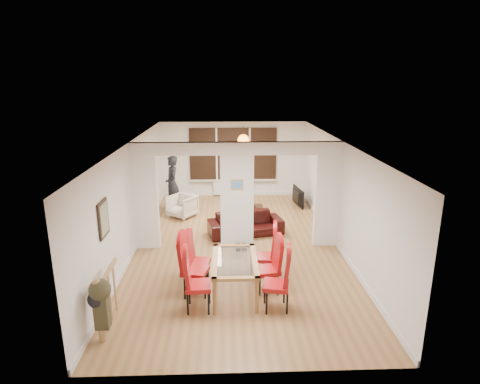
{
  "coord_description": "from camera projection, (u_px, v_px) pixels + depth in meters",
  "views": [
    {
      "loc": [
        -0.27,
        -9.26,
        4.03
      ],
      "look_at": [
        0.1,
        0.6,
        1.22
      ],
      "focal_mm": 30.0,
      "sensor_mm": 36.0,
      "label": 1
    }
  ],
  "objects": [
    {
      "name": "armchair",
      "position": [
        182.0,
        206.0,
        12.02
      ],
      "size": [
        1.01,
        1.01,
        0.67
      ],
      "primitive_type": "imported",
      "rotation": [
        0.0,
        0.0,
        -0.61
      ],
      "color": "#BBB19F",
      "rests_on": "floor"
    },
    {
      "name": "bottle",
      "position": [
        243.0,
        203.0,
        12.26
      ],
      "size": [
        0.07,
        0.07,
        0.28
      ],
      "primitive_type": "cylinder",
      "color": "#143F19",
      "rests_on": "coffee_table"
    },
    {
      "name": "dining_chair_lb",
      "position": [
        195.0,
        267.0,
        7.62
      ],
      "size": [
        0.56,
        0.56,
        1.15
      ],
      "primitive_type": null,
      "rotation": [
        0.0,
        0.0,
        -0.25
      ],
      "color": "maroon",
      "rests_on": "floor"
    },
    {
      "name": "person",
      "position": [
        172.0,
        184.0,
        12.39
      ],
      "size": [
        0.74,
        0.59,
        1.75
      ],
      "primitive_type": "imported",
      "rotation": [
        0.0,
        0.0,
        -1.27
      ],
      "color": "black",
      "rests_on": "floor"
    },
    {
      "name": "pendant_light",
      "position": [
        243.0,
        140.0,
        12.61
      ],
      "size": [
        0.36,
        0.36,
        0.36
      ],
      "primitive_type": "sphere",
      "color": "orange",
      "rests_on": "room_walls"
    },
    {
      "name": "dining_chair_la",
      "position": [
        198.0,
        281.0,
        7.11
      ],
      "size": [
        0.46,
        0.46,
        1.11
      ],
      "primitive_type": null,
      "rotation": [
        0.0,
        0.0,
        0.04
      ],
      "color": "maroon",
      "rests_on": "floor"
    },
    {
      "name": "dining_chair_ra",
      "position": [
        276.0,
        281.0,
        7.13
      ],
      "size": [
        0.52,
        0.52,
        1.11
      ],
      "primitive_type": null,
      "rotation": [
        0.0,
        0.0,
        -0.2
      ],
      "color": "maroon",
      "rests_on": "floor"
    },
    {
      "name": "sofa",
      "position": [
        245.0,
        224.0,
        10.69
      ],
      "size": [
        2.08,
        1.17,
        0.57
      ],
      "primitive_type": "imported",
      "rotation": [
        0.0,
        0.0,
        0.22
      ],
      "color": "black",
      "rests_on": "floor"
    },
    {
      "name": "stair_newel",
      "position": [
        109.0,
        294.0,
        6.71
      ],
      "size": [
        0.4,
        1.2,
        1.1
      ],
      "primitive_type": null,
      "color": "#A37B4B",
      "rests_on": "floor"
    },
    {
      "name": "dining_chair_lc",
      "position": [
        199.0,
        259.0,
        8.11
      ],
      "size": [
        0.46,
        0.46,
        1.01
      ],
      "primitive_type": null,
      "rotation": [
        0.0,
        0.0,
        -0.16
      ],
      "color": "maroon",
      "rests_on": "floor"
    },
    {
      "name": "coffee_table",
      "position": [
        248.0,
        209.0,
        12.44
      ],
      "size": [
        1.01,
        0.64,
        0.22
      ],
      "primitive_type": null,
      "rotation": [
        0.0,
        0.0,
        0.19
      ],
      "color": "black",
      "rests_on": "floor"
    },
    {
      "name": "shoes",
      "position": [
        241.0,
        247.0,
        9.77
      ],
      "size": [
        0.26,
        0.28,
        0.11
      ],
      "primitive_type": null,
      "color": "black",
      "rests_on": "floor"
    },
    {
      "name": "divider_wall",
      "position": [
        237.0,
        196.0,
        9.66
      ],
      "size": [
        5.0,
        0.18,
        2.6
      ],
      "primitive_type": "cube",
      "color": "white",
      "rests_on": "floor"
    },
    {
      "name": "pillar_photo",
      "position": [
        237.0,
        185.0,
        9.48
      ],
      "size": [
        0.3,
        0.03,
        0.25
      ],
      "primitive_type": "cube",
      "color": "#4C8CD8",
      "rests_on": "divider_wall"
    },
    {
      "name": "bay_window_blinds",
      "position": [
        233.0,
        154.0,
        13.87
      ],
      "size": [
        3.0,
        0.08,
        1.8
      ],
      "primitive_type": "cube",
      "color": "black",
      "rests_on": "room_walls"
    },
    {
      "name": "television",
      "position": [
        295.0,
        197.0,
        13.1
      ],
      "size": [
        1.03,
        0.28,
        0.59
      ],
      "primitive_type": "imported",
      "rotation": [
        0.0,
        0.0,
        1.71
      ],
      "color": "black",
      "rests_on": "floor"
    },
    {
      "name": "wall_poster",
      "position": [
        103.0,
        219.0,
        7.18
      ],
      "size": [
        0.04,
        0.52,
        0.67
      ],
      "primitive_type": "cube",
      "color": "gray",
      "rests_on": "room_walls"
    },
    {
      "name": "room_walls",
      "position": [
        237.0,
        196.0,
        9.66
      ],
      "size": [
        5.0,
        9.0,
        2.6
      ],
      "primitive_type": null,
      "color": "silver",
      "rests_on": "floor"
    },
    {
      "name": "floor",
      "position": [
        237.0,
        245.0,
        10.02
      ],
      "size": [
        5.0,
        9.0,
        0.01
      ],
      "primitive_type": "cube",
      "color": "olive",
      "rests_on": "ground"
    },
    {
      "name": "radiator",
      "position": [
        233.0,
        188.0,
        14.16
      ],
      "size": [
        1.4,
        0.08,
        0.5
      ],
      "primitive_type": "cube",
      "color": "white",
      "rests_on": "floor"
    },
    {
      "name": "dining_table",
      "position": [
        235.0,
        276.0,
        7.71
      ],
      "size": [
        0.85,
        1.51,
        0.71
      ],
      "primitive_type": null,
      "color": "olive",
      "rests_on": "floor"
    },
    {
      "name": "dining_chair_rc",
      "position": [
        264.0,
        253.0,
        8.26
      ],
      "size": [
        0.5,
        0.5,
        1.1
      ],
      "primitive_type": null,
      "rotation": [
        0.0,
        0.0,
        -0.16
      ],
      "color": "maroon",
      "rests_on": "floor"
    },
    {
      "name": "bowl",
      "position": [
        252.0,
        206.0,
        12.32
      ],
      "size": [
        0.2,
        0.2,
        0.05
      ],
      "primitive_type": "imported",
      "color": "black",
      "rests_on": "coffee_table"
    },
    {
      "name": "dining_chair_rb",
      "position": [
        268.0,
        266.0,
        7.74
      ],
      "size": [
        0.49,
        0.49,
        1.06
      ],
      "primitive_type": null,
      "rotation": [
        0.0,
        0.0,
        0.16
      ],
      "color": "maroon",
      "rests_on": "floor"
    }
  ]
}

